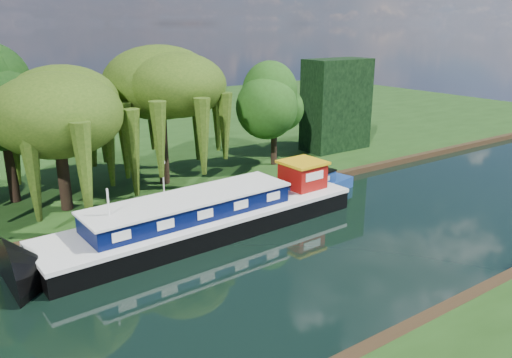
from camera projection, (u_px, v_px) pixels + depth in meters
ground at (247, 266)px, 24.39m from camera, size 120.00×120.00×0.00m
far_bank at (62, 138)px, 50.96m from camera, size 120.00×52.00×0.45m
dutch_barge at (210, 216)px, 28.08m from camera, size 18.85×5.10×3.94m
narrowboat at (287, 196)px, 32.47m from camera, size 12.50×4.42×1.80m
red_dinghy at (88, 263)px, 24.74m from camera, size 3.43×2.47×0.70m
white_cruiser at (326, 188)px, 35.93m from camera, size 2.92×2.70×1.27m
willow_left at (56, 114)px, 28.94m from camera, size 6.76×6.76×8.10m
willow_right at (160, 94)px, 33.83m from camera, size 7.10×7.10×8.64m
tree_far_mid at (1, 102)px, 30.15m from camera, size 5.66×5.66×9.26m
tree_far_right at (274, 104)px, 39.05m from camera, size 4.31×4.31×7.04m
conifer_hedge at (336, 105)px, 44.40m from camera, size 6.00×3.00×8.00m
lamppost at (163, 168)px, 32.17m from camera, size 0.36×0.36×2.56m
mooring_posts at (164, 202)px, 30.41m from camera, size 19.16×0.16×1.00m
reeds_near at (471, 279)px, 22.04m from camera, size 33.70×1.50×1.10m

